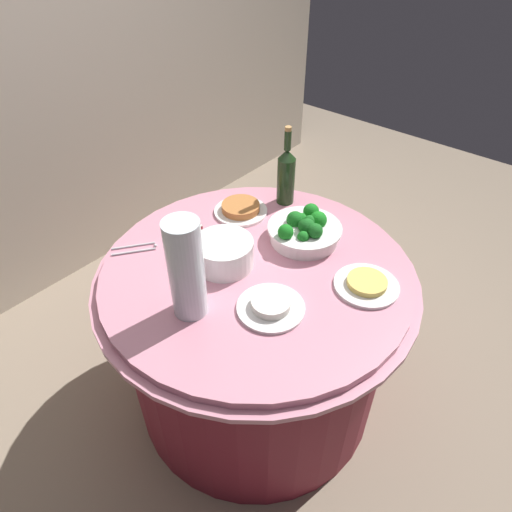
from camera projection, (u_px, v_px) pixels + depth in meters
The scene contains 12 objects.
ground_plane at pixel (256, 388), 2.07m from camera, with size 6.00×6.00×0.00m, color gray.
back_wall at pixel (10, 31), 1.94m from camera, with size 4.40×0.10×2.60m, color beige.
buffet_table at pixel (256, 335), 1.83m from camera, with size 1.16×1.16×0.74m.
broccoli_bowl at pixel (305, 230), 1.69m from camera, with size 0.28×0.28×0.11m.
plate_stack at pixel (224, 253), 1.58m from camera, with size 0.21×0.21×0.10m.
wine_bottle at pixel (286, 175), 1.85m from camera, with size 0.07×0.07×0.34m.
decorative_fruit_vase at pixel (186, 272), 1.33m from camera, with size 0.11×0.11×0.34m.
serving_tongs at pixel (136, 248), 1.67m from camera, with size 0.16×0.13×0.01m.
food_plate_rice at pixel (271, 306), 1.43m from camera, with size 0.22×0.22×0.04m.
food_plate_peanuts at pixel (241, 209), 1.85m from camera, with size 0.22×0.22×0.04m.
food_plate_noodles at pixel (367, 284), 1.51m from camera, with size 0.22×0.22×0.03m.
label_placard_front at pixel (196, 232), 1.71m from camera, with size 0.05×0.03×0.05m.
Camera 1 is at (-0.92, -0.78, 1.79)m, focal length 31.57 mm.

